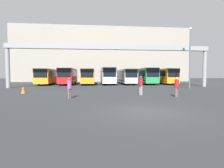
# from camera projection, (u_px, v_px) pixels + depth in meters

# --- Properties ---
(ground_plane) EXTENTS (200.00, 200.00, 0.00)m
(ground_plane) POSITION_uv_depth(u_px,v_px,m) (147.00, 112.00, 8.84)
(ground_plane) COLOR #2D3033
(building_backdrop) EXTENTS (52.03, 12.00, 15.97)m
(building_backdrop) POSITION_uv_depth(u_px,v_px,m) (103.00, 56.00, 55.85)
(building_backdrop) COLOR gray
(building_backdrop) RESTS_ON ground
(overhead_gantry) EXTENTS (31.28, 0.80, 6.51)m
(overhead_gantry) POSITION_uv_depth(u_px,v_px,m) (112.00, 51.00, 26.98)
(overhead_gantry) COLOR gray
(overhead_gantry) RESTS_ON ground
(bus_slot_0) EXTENTS (2.57, 12.48, 3.04)m
(bus_slot_0) POSITION_uv_depth(u_px,v_px,m) (50.00, 76.00, 35.96)
(bus_slot_0) COLOR orange
(bus_slot_0) RESTS_ON ground
(bus_slot_1) EXTENTS (2.57, 10.37, 3.15)m
(bus_slot_1) POSITION_uv_depth(u_px,v_px,m) (68.00, 75.00, 35.30)
(bus_slot_1) COLOR red
(bus_slot_1) RESTS_ON ground
(bus_slot_2) EXTENTS (2.45, 10.59, 3.05)m
(bus_slot_2) POSITION_uv_depth(u_px,v_px,m) (88.00, 76.00, 35.80)
(bus_slot_2) COLOR orange
(bus_slot_2) RESTS_ON ground
(bus_slot_3) EXTENTS (2.53, 12.26, 3.31)m
(bus_slot_3) POSITION_uv_depth(u_px,v_px,m) (107.00, 75.00, 37.02)
(bus_slot_3) COLOR silver
(bus_slot_3) RESTS_ON ground
(bus_slot_4) EXTENTS (2.48, 11.57, 3.05)m
(bus_slot_4) POSITION_uv_depth(u_px,v_px,m) (126.00, 76.00, 37.07)
(bus_slot_4) COLOR beige
(bus_slot_4) RESTS_ON ground
(bus_slot_5) EXTENTS (2.61, 11.29, 3.26)m
(bus_slot_5) POSITION_uv_depth(u_px,v_px,m) (144.00, 75.00, 37.32)
(bus_slot_5) COLOR #268C4C
(bus_slot_5) RESTS_ON ground
(bus_slot_6) EXTENTS (2.49, 11.74, 3.17)m
(bus_slot_6) POSITION_uv_depth(u_px,v_px,m) (162.00, 75.00, 37.94)
(bus_slot_6) COLOR orange
(bus_slot_6) RESTS_ON ground
(pedestrian_near_left) EXTENTS (0.35, 0.35, 1.70)m
(pedestrian_near_left) POSITION_uv_depth(u_px,v_px,m) (177.00, 87.00, 14.80)
(pedestrian_near_left) COLOR brown
(pedestrian_near_left) RESTS_ON ground
(pedestrian_near_center) EXTENTS (0.37, 0.37, 1.79)m
(pedestrian_near_center) POSITION_uv_depth(u_px,v_px,m) (141.00, 85.00, 16.47)
(pedestrian_near_center) COLOR gray
(pedestrian_near_center) RESTS_ON ground
(pedestrian_near_right) EXTENTS (0.35, 0.35, 1.66)m
(pedestrian_near_right) POSITION_uv_depth(u_px,v_px,m) (69.00, 88.00, 13.87)
(pedestrian_near_right) COLOR brown
(pedestrian_near_right) RESTS_ON ground
(traffic_cone) EXTENTS (0.43, 0.43, 0.72)m
(traffic_cone) POSITION_uv_depth(u_px,v_px,m) (23.00, 90.00, 17.88)
(traffic_cone) COLOR orange
(traffic_cone) RESTS_ON ground
(lamp_post) EXTENTS (0.36, 0.36, 8.59)m
(lamp_post) POSITION_uv_depth(u_px,v_px,m) (190.00, 56.00, 24.79)
(lamp_post) COLOR #595B60
(lamp_post) RESTS_ON ground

